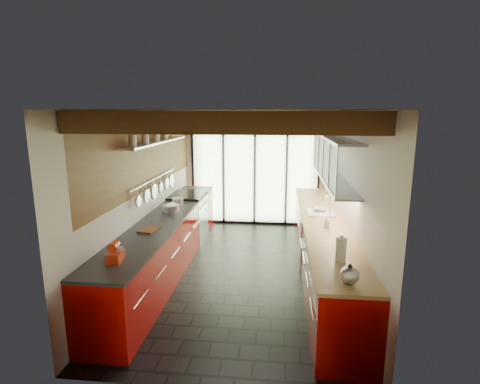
{
  "coord_description": "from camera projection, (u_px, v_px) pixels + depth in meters",
  "views": [
    {
      "loc": [
        0.56,
        -5.77,
        2.58
      ],
      "look_at": [
        -0.1,
        0.4,
        1.25
      ],
      "focal_mm": 28.0,
      "sensor_mm": 36.0,
      "label": 1
    }
  ],
  "objects": [
    {
      "name": "ground",
      "position": [
        243.0,
        271.0,
        6.2
      ],
      "size": [
        5.5,
        5.5,
        0.0
      ],
      "primitive_type": "plane",
      "color": "black",
      "rests_on": "ground"
    },
    {
      "name": "room_shell",
      "position": [
        243.0,
        172.0,
        5.86
      ],
      "size": [
        5.5,
        5.5,
        5.5
      ],
      "color": "silver",
      "rests_on": "ground"
    },
    {
      "name": "ceiling_beams",
      "position": [
        246.0,
        119.0,
        6.06
      ],
      "size": [
        3.14,
        5.06,
        4.9
      ],
      "color": "#593316",
      "rests_on": "ground"
    },
    {
      "name": "glass_door",
      "position": [
        255.0,
        153.0,
        8.48
      ],
      "size": [
        2.95,
        0.1,
        2.9
      ],
      "color": "#C6EAAD",
      "rests_on": "ground"
    },
    {
      "name": "left_counter",
      "position": [
        167.0,
        242.0,
        6.24
      ],
      "size": [
        0.68,
        5.0,
        0.92
      ],
      "color": "#9D0704",
      "rests_on": "ground"
    },
    {
      "name": "range_stove",
      "position": [
        188.0,
        217.0,
        7.65
      ],
      "size": [
        0.66,
        0.9,
        0.97
      ],
      "color": "silver",
      "rests_on": "ground"
    },
    {
      "name": "right_counter",
      "position": [
        322.0,
        247.0,
        5.98
      ],
      "size": [
        0.68,
        5.0,
        0.92
      ],
      "color": "#9D0704",
      "rests_on": "ground"
    },
    {
      "name": "sink_assembly",
      "position": [
        322.0,
        211.0,
        6.26
      ],
      "size": [
        0.45,
        0.52,
        0.43
      ],
      "color": "silver",
      "rests_on": "right_counter"
    },
    {
      "name": "upper_cabinets_right",
      "position": [
        334.0,
        159.0,
        5.96
      ],
      "size": [
        0.34,
        3.0,
        3.0
      ],
      "color": "silver",
      "rests_on": "ground"
    },
    {
      "name": "left_wall_fixtures",
      "position": [
        157.0,
        160.0,
        6.22
      ],
      "size": [
        0.28,
        2.6,
        0.96
      ],
      "color": "silver",
      "rests_on": "ground"
    },
    {
      "name": "stand_mixer",
      "position": [
        115.0,
        253.0,
        4.24
      ],
      "size": [
        0.18,
        0.27,
        0.23
      ],
      "color": "red",
      "rests_on": "left_counter"
    },
    {
      "name": "pot_large",
      "position": [
        178.0,
        202.0,
        6.8
      ],
      "size": [
        0.24,
        0.24,
        0.13
      ],
      "primitive_type": "cylinder",
      "rotation": [
        0.0,
        0.0,
        -0.22
      ],
      "color": "silver",
      "rests_on": "left_counter"
    },
    {
      "name": "pot_small",
      "position": [
        171.0,
        208.0,
        6.37
      ],
      "size": [
        0.39,
        0.39,
        0.11
      ],
      "primitive_type": "cylinder",
      "rotation": [
        0.0,
        0.0,
        0.42
      ],
      "color": "silver",
      "rests_on": "left_counter"
    },
    {
      "name": "cutting_board",
      "position": [
        149.0,
        230.0,
        5.33
      ],
      "size": [
        0.27,
        0.34,
        0.03
      ],
      "primitive_type": "cube",
      "rotation": [
        0.0,
        0.0,
        -0.16
      ],
      "color": "brown",
      "rests_on": "left_counter"
    },
    {
      "name": "kettle",
      "position": [
        350.0,
        274.0,
        3.67
      ],
      "size": [
        0.24,
        0.26,
        0.22
      ],
      "color": "silver",
      "rests_on": "right_counter"
    },
    {
      "name": "paper_towel",
      "position": [
        341.0,
        250.0,
        4.21
      ],
      "size": [
        0.14,
        0.14,
        0.32
      ],
      "color": "white",
      "rests_on": "right_counter"
    },
    {
      "name": "soap_bottle",
      "position": [
        327.0,
        222.0,
        5.45
      ],
      "size": [
        0.1,
        0.1,
        0.17
      ],
      "primitive_type": "imported",
      "rotation": [
        0.0,
        0.0,
        -0.31
      ],
      "color": "silver",
      "rests_on": "right_counter"
    },
    {
      "name": "bowl",
      "position": [
        320.0,
        209.0,
        6.4
      ],
      "size": [
        0.28,
        0.28,
        0.05
      ],
      "primitive_type": "imported",
      "rotation": [
        0.0,
        0.0,
        -0.29
      ],
      "color": "silver",
      "rests_on": "right_counter"
    }
  ]
}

